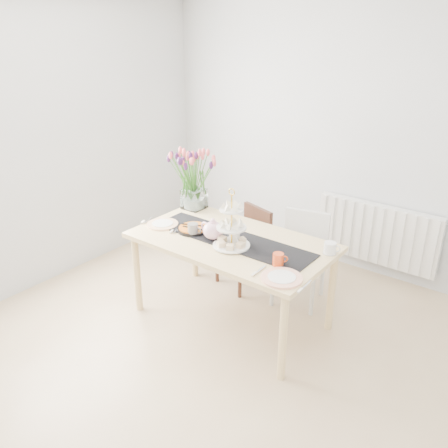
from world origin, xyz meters
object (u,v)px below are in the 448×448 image
Objects in this scene: cream_jug at (330,248)px; mug_white at (234,239)px; teapot at (213,230)px; chair_white at (302,250)px; cake_stand at (231,232)px; plate_left at (163,224)px; plate_right at (282,278)px; dining_table at (231,248)px; radiator at (376,234)px; mug_grey at (193,229)px; chair_brown at (249,241)px; tulip_vase at (193,170)px; tart_tin at (193,229)px; mug_orange at (278,260)px.

mug_white is (-0.66, -0.31, 0.00)m from cream_jug.
chair_white is at bearing 69.63° from teapot.
cake_stand is 0.73m from plate_left.
plate_right is at bearing -7.52° from plate_left.
dining_table is 0.76m from chair_white.
radiator is 11.69× the size of mug_grey.
chair_brown is at bearing 146.32° from mug_white.
dining_table is 15.58× the size of mug_grey.
mug_white is at bearing -27.83° from tulip_vase.
mug_white is at bearing -39.72° from dining_table.
mug_white reaches higher than chair_brown.
tart_tin is (-0.12, -0.66, 0.33)m from chair_brown.
chair_white is 2.99× the size of tart_tin.
teapot is at bearing -63.59° from chair_brown.
dining_table is 0.24m from cake_stand.
tulip_vase reaches higher than mug_orange.
cake_stand is at bearing -7.22° from mug_grey.
cream_jug reaches higher than tart_tin.
teapot is 0.25m from tart_tin.
teapot reaches higher than tart_tin.
dining_table is 5.85× the size of tart_tin.
tulip_vase is 6.59× the size of mug_grey.
mug_orange reaches higher than radiator.
chair_white is at bearing 121.72° from cream_jug.
cream_jug reaches higher than chair_white.
mug_white is (0.76, -0.40, -0.32)m from tulip_vase.
chair_brown is 0.90m from plate_left.
radiator is 1.91m from mug_grey.
cream_jug is at bearing 28.51° from cake_stand.
cake_stand is 1.65× the size of teapot.
tart_tin is at bearing -83.43° from chair_brown.
cream_jug reaches higher than plate_left.
chair_brown is (-0.91, -0.87, -0.02)m from radiator.
radiator is 1.80m from teapot.
cream_jug is 0.91× the size of mug_white.
tulip_vase reaches higher than plate_right.
dining_table is 0.79m from cream_jug.
dining_table is at bearing 10.94° from plate_left.
mug_orange is at bearing -95.02° from radiator.
cake_stand is 1.58× the size of plate_left.
chair_white is at bearing 18.85° from tulip_vase.
tart_tin is at bearing -149.43° from mug_white.
chair_brown is 2.82× the size of plate_left.
tart_tin is at bearing 178.83° from teapot.
radiator is at bearing 60.22° from chair_brown.
cake_stand is 4.22× the size of mug_white.
mug_grey is (-1.03, -0.37, 0.01)m from cream_jug.
mug_orange is at bearing 2.76° from teapot.
radiator is at bearing 100.26° from mug_white.
tulip_vase is (-0.45, -0.27, 0.69)m from chair_brown.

